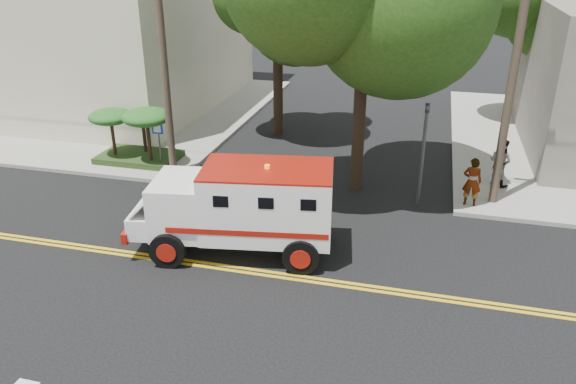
# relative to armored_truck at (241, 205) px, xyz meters

# --- Properties ---
(ground) EXTENTS (100.00, 100.00, 0.00)m
(ground) POSITION_rel_armored_truck_xyz_m (1.04, -1.03, -1.51)
(ground) COLOR black
(ground) RESTS_ON ground
(sidewalk_nw) EXTENTS (17.00, 17.00, 0.15)m
(sidewalk_nw) POSITION_rel_armored_truck_xyz_m (-12.46, 12.47, -1.44)
(sidewalk_nw) COLOR gray
(sidewalk_nw) RESTS_ON ground
(building_left) EXTENTS (16.00, 14.00, 10.00)m
(building_left) POSITION_rel_armored_truck_xyz_m (-14.46, 13.97, 3.64)
(building_left) COLOR beige
(building_left) RESTS_ON sidewalk_nw
(utility_pole_left) EXTENTS (0.28, 0.28, 9.00)m
(utility_pole_left) POSITION_rel_armored_truck_xyz_m (-4.56, 4.97, 2.99)
(utility_pole_left) COLOR #382D23
(utility_pole_left) RESTS_ON ground
(utility_pole_right) EXTENTS (0.28, 0.28, 9.00)m
(utility_pole_right) POSITION_rel_armored_truck_xyz_m (7.34, 5.17, 2.99)
(utility_pole_right) COLOR #382D23
(utility_pole_right) RESTS_ON ground
(tree_left) EXTENTS (4.48, 4.20, 7.70)m
(tree_left) POSITION_rel_armored_truck_xyz_m (-1.64, 10.76, 4.22)
(tree_left) COLOR black
(tree_left) RESTS_ON ground
(traffic_signal) EXTENTS (0.15, 0.18, 3.60)m
(traffic_signal) POSITION_rel_armored_truck_xyz_m (4.84, 4.57, 0.72)
(traffic_signal) COLOR #3F3F42
(traffic_signal) RESTS_ON ground
(accessibility_sign) EXTENTS (0.45, 0.10, 2.02)m
(accessibility_sign) POSITION_rel_armored_truck_xyz_m (-5.16, 5.15, -0.14)
(accessibility_sign) COLOR #3F3F42
(accessibility_sign) RESTS_ON ground
(palm_planter) EXTENTS (3.52, 2.63, 2.36)m
(palm_planter) POSITION_rel_armored_truck_xyz_m (-6.40, 5.60, 0.14)
(palm_planter) COLOR #1E3314
(palm_planter) RESTS_ON sidewalk_nw
(armored_truck) EXTENTS (6.09, 3.11, 2.65)m
(armored_truck) POSITION_rel_armored_truck_xyz_m (0.00, 0.00, 0.00)
(armored_truck) COLOR white
(armored_truck) RESTS_ON ground
(pedestrian_a) EXTENTS (0.65, 0.45, 1.70)m
(pedestrian_a) POSITION_rel_armored_truck_xyz_m (6.54, 4.68, -0.51)
(pedestrian_a) COLOR gray
(pedestrian_a) RESTS_ON sidewalk_ne
(pedestrian_b) EXTENTS (1.09, 1.05, 1.77)m
(pedestrian_b) POSITION_rel_armored_truck_xyz_m (7.59, 6.76, -0.48)
(pedestrian_b) COLOR gray
(pedestrian_b) RESTS_ON sidewalk_ne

